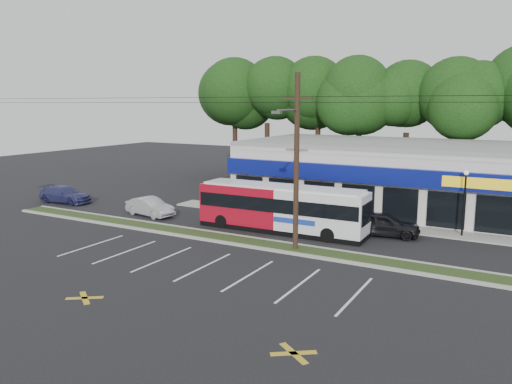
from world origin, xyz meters
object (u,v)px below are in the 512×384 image
(utility_pole, at_px, (293,157))
(car_silver, at_px, (150,207))
(metrobus, at_px, (281,207))
(pedestrian_a, at_px, (317,214))
(lamp_post, at_px, (465,195))
(car_dark, at_px, (383,224))
(pedestrian_b, at_px, (327,211))
(car_blue, at_px, (65,195))

(utility_pole, height_order, car_silver, utility_pole)
(metrobus, xyz_separation_m, pedestrian_a, (1.63, 2.14, -0.69))
(utility_pole, distance_m, lamp_post, 11.67)
(car_dark, relative_size, car_silver, 1.08)
(car_silver, bearing_deg, pedestrian_a, -67.78)
(car_dark, xyz_separation_m, car_silver, (-16.87, -2.78, -0.08))
(lamp_post, xyz_separation_m, pedestrian_b, (-9.00, -0.30, -1.88))
(car_blue, relative_size, pedestrian_a, 2.59)
(pedestrian_b, bearing_deg, car_blue, 11.86)
(pedestrian_b, bearing_deg, lamp_post, -177.20)
(car_dark, height_order, pedestrian_a, pedestrian_a)
(metrobus, relative_size, pedestrian_a, 6.17)
(metrobus, bearing_deg, car_dark, 17.66)
(lamp_post, xyz_separation_m, car_blue, (-31.00, -4.56, -1.97))
(car_silver, bearing_deg, car_dark, -71.25)
(car_dark, bearing_deg, metrobus, 99.27)
(lamp_post, relative_size, car_blue, 0.89)
(car_dark, relative_size, pedestrian_a, 2.44)
(lamp_post, bearing_deg, car_silver, -166.88)
(lamp_post, xyz_separation_m, car_dark, (-4.43, -2.18, -1.90))
(utility_pole, bearing_deg, car_blue, 171.75)
(car_blue, bearing_deg, lamp_post, -85.47)
(metrobus, relative_size, car_blue, 2.38)
(car_dark, bearing_deg, lamp_post, -73.35)
(car_silver, xyz_separation_m, car_blue, (-9.71, 0.40, 0.01))
(metrobus, height_order, car_dark, metrobus)
(metrobus, distance_m, pedestrian_b, 4.40)
(car_silver, relative_size, pedestrian_a, 2.25)
(lamp_post, height_order, car_dark, lamp_post)
(car_blue, bearing_deg, car_dark, -88.73)
(lamp_post, distance_m, pedestrian_b, 9.20)
(pedestrian_a, xyz_separation_m, pedestrian_b, (0.00, 1.86, -0.13))
(car_dark, bearing_deg, utility_pole, 137.10)
(car_blue, bearing_deg, car_silver, -96.21)
(lamp_post, height_order, metrobus, lamp_post)
(car_silver, distance_m, pedestrian_a, 12.61)
(utility_pole, height_order, pedestrian_b, utility_pole)
(car_blue, bearing_deg, pedestrian_b, -82.88)
(car_silver, height_order, pedestrian_a, pedestrian_a)
(metrobus, bearing_deg, car_silver, -177.64)
(utility_pole, xyz_separation_m, lamp_post, (8.17, 7.87, -2.74))
(car_blue, height_order, pedestrian_a, pedestrian_a)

